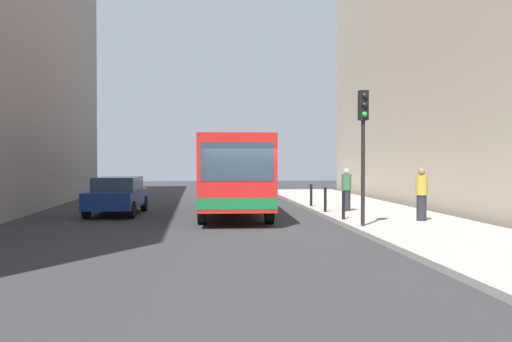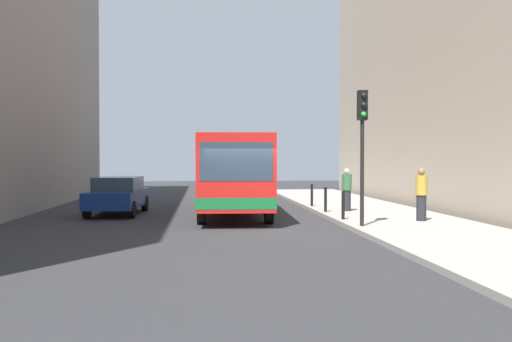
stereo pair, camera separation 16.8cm
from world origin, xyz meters
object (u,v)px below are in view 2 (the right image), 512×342
object	(u,v)px
bollard_near	(343,205)
pedestrian_near_signal	(421,195)
car_beside_bus	(118,195)
pedestrian_mid_sidewalk	(347,190)
bus	(233,170)
car_behind_bus	(235,184)
bollard_mid	(326,200)
traffic_light	(362,132)
bollard_far	(312,195)

from	to	relation	value
bollard_near	pedestrian_near_signal	world-z (taller)	pedestrian_near_signal
car_beside_bus	pedestrian_mid_sidewalk	distance (m)	9.01
bus	car_behind_bus	xyz separation A→B (m)	(0.58, 9.49, -0.94)
car_beside_bus	pedestrian_near_signal	distance (m)	11.52
car_beside_bus	car_behind_bus	bearing A→B (deg)	-114.66
bollard_near	bollard_mid	xyz separation A→B (m)	(0.00, 2.76, 0.00)
traffic_light	bollard_far	world-z (taller)	traffic_light
car_beside_bus	bollard_near	distance (m)	9.02
bollard_mid	pedestrian_near_signal	bearing A→B (deg)	-54.59
bus	car_behind_bus	bearing A→B (deg)	-91.54
car_beside_bus	pedestrian_mid_sidewalk	xyz separation A→B (m)	(8.96, -0.99, 0.19)
traffic_light	bollard_far	xyz separation A→B (m)	(-0.10, 7.45, -2.38)
car_beside_bus	pedestrian_mid_sidewalk	size ratio (longest dim) A/B	2.70
bus	pedestrian_near_signal	distance (m)	7.78
car_beside_bus	bollard_far	world-z (taller)	car_beside_bus
pedestrian_mid_sidewalk	bollard_near	bearing A→B (deg)	10.69
bus	car_beside_bus	size ratio (longest dim) A/B	2.47
car_behind_bus	pedestrian_near_signal	size ratio (longest dim) A/B	2.60
bollard_far	pedestrian_near_signal	size ratio (longest dim) A/B	0.55
car_beside_bus	car_behind_bus	distance (m)	10.99
car_behind_bus	pedestrian_near_signal	xyz separation A→B (m)	(5.34, -14.48, 0.23)
bollard_near	pedestrian_near_signal	size ratio (longest dim) A/B	0.55
car_behind_bus	traffic_light	world-z (taller)	traffic_light
pedestrian_mid_sidewalk	bollard_mid	bearing A→B (deg)	-42.81
traffic_light	pedestrian_mid_sidewalk	bearing A→B (deg)	80.77
pedestrian_mid_sidewalk	car_behind_bus	bearing A→B (deg)	-133.18
bus	pedestrian_mid_sidewalk	size ratio (longest dim) A/B	6.68
bollard_near	bollard_mid	world-z (taller)	same
bus	pedestrian_mid_sidewalk	distance (m)	4.62
bollard_near	bollard_mid	size ratio (longest dim) A/B	1.00
traffic_light	bollard_far	distance (m)	7.82
traffic_light	bollard_mid	bearing A→B (deg)	91.22
pedestrian_near_signal	traffic_light	bearing A→B (deg)	-173.96
car_behind_bus	bollard_near	size ratio (longest dim) A/B	4.72
bollard_mid	pedestrian_mid_sidewalk	xyz separation A→B (m)	(0.92, 0.33, 0.35)
car_behind_bus	pedestrian_mid_sidewalk	xyz separation A→B (m)	(3.81, -10.70, 0.19)
car_behind_bus	bollard_near	world-z (taller)	car_behind_bus
car_behind_bus	pedestrian_near_signal	bearing A→B (deg)	113.24
bollard_near	pedestrian_mid_sidewalk	xyz separation A→B (m)	(0.92, 3.09, 0.35)
car_beside_bus	bollard_mid	world-z (taller)	car_beside_bus
traffic_light	bollard_mid	world-z (taller)	traffic_light
car_behind_bus	bus	bearing A→B (deg)	89.46
car_behind_bus	pedestrian_mid_sidewalk	bearing A→B (deg)	112.59
traffic_light	bus	bearing A→B (deg)	119.82
bollard_far	traffic_light	bearing A→B (deg)	-89.23
bus	car_beside_bus	distance (m)	4.66
traffic_light	bollard_far	bearing A→B (deg)	90.77
pedestrian_near_signal	car_behind_bus	bearing A→B (deg)	88.17
bollard_mid	bollard_near	bearing A→B (deg)	-90.00
traffic_light	bollard_mid	size ratio (longest dim) A/B	4.32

